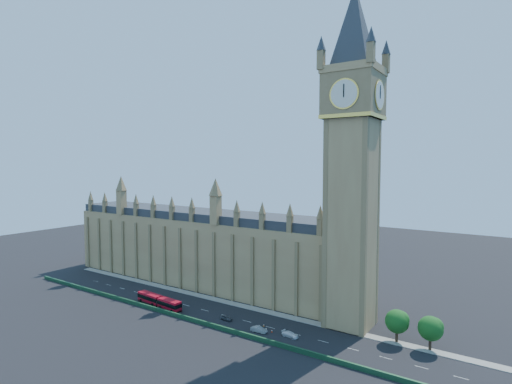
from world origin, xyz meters
The scene contains 15 objects.
ground centered at (0.00, 0.00, 0.00)m, with size 400.00×400.00×0.00m, color black.
palace_westminster centered at (-25.00, 22.00, 13.86)m, with size 120.00×20.00×28.00m.
elizabeth_tower centered at (38.00, 13.99, 54.56)m, with size 20.59×20.59×105.00m.
bridge_parapet centered at (0.00, -9.00, 0.60)m, with size 160.00×0.60×1.20m, color #1E4C2D.
kerb_north centered at (0.00, 9.50, 0.08)m, with size 160.00×3.00×0.16m, color gray.
tree_east_near centered at (52.22, 10.08, 5.64)m, with size 6.00×6.00×8.50m.
tree_east_far centered at (60.22, 10.08, 5.64)m, with size 6.00×6.00×8.50m.
red_bus centered at (-18.75, -5.47, 1.71)m, with size 19.26×4.47×3.25m.
car_grey centered at (6.49, -2.65, 0.67)m, with size 1.59×3.96×1.35m, color #44474D.
car_silver centered at (19.06, -4.43, 0.76)m, with size 1.62×4.64×1.53m, color #94979A.
car_white centered at (27.60, -2.39, 0.68)m, with size 1.91×4.71×1.37m, color white.
cone_a centered at (20.17, -2.43, 0.38)m, with size 0.56×0.56×0.76m.
cone_b centered at (17.25, -1.37, 0.32)m, with size 0.46×0.46×0.64m.
cone_c centered at (18.09, -0.39, 0.31)m, with size 0.51×0.51×0.62m.
cone_d centered at (22.05, -2.51, 0.36)m, with size 0.61×0.61×0.74m.
Camera 1 is at (76.73, -93.15, 45.72)m, focal length 28.00 mm.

